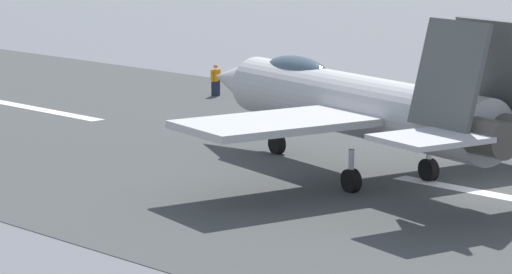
# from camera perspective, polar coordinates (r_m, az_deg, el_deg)

# --- Properties ---
(ground_plane) EXTENTS (400.00, 400.00, 0.00)m
(ground_plane) POSITION_cam_1_polar(r_m,az_deg,el_deg) (40.84, 10.37, -2.55)
(ground_plane) COLOR slate
(runway_strip) EXTENTS (240.00, 26.00, 0.02)m
(runway_strip) POSITION_cam_1_polar(r_m,az_deg,el_deg) (40.83, 10.39, -2.54)
(runway_strip) COLOR #414342
(runway_strip) RESTS_ON ground
(fighter_jet) EXTENTS (17.59, 14.26, 5.70)m
(fighter_jet) POSITION_cam_1_polar(r_m,az_deg,el_deg) (42.62, 4.47, 1.53)
(fighter_jet) COLOR #B3B2B5
(fighter_jet) RESTS_ON ground
(crew_person) EXTENTS (0.37, 0.68, 1.57)m
(crew_person) POSITION_cam_1_polar(r_m,az_deg,el_deg) (61.39, -1.82, 2.56)
(crew_person) COLOR #1E2338
(crew_person) RESTS_ON ground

